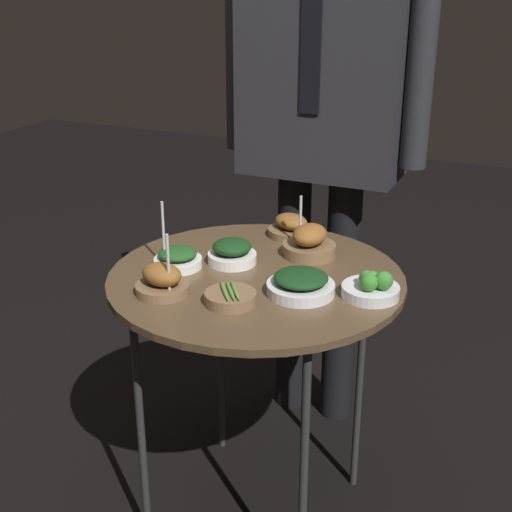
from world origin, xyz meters
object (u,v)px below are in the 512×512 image
Objects in this scene: bowl_broccoli_front_right at (371,287)px; bowl_asparagus_back_left at (231,297)px; bowl_spinach_front_center at (232,253)px; waiter_figure at (324,95)px; bowl_spinach_near_rim at (178,258)px; serving_cart at (256,293)px; bowl_roast_far_rim at (291,227)px; bowl_spinach_mid_left at (301,284)px; bowl_roast_mid_right at (309,243)px; bowl_roast_center at (162,281)px.

bowl_asparagus_back_left is at bearing -150.02° from bowl_broccoli_front_right.
bowl_spinach_front_center is 0.59m from waiter_figure.
bowl_spinach_front_center is (0.11, 0.08, 0.00)m from bowl_spinach_near_rim.
bowl_roast_far_rim is (-0.02, 0.28, 0.07)m from serving_cart.
bowl_spinach_mid_left is at bearing 41.50° from bowl_asparagus_back_left.
waiter_figure is at bearing 105.66° from bowl_roast_mid_right.
bowl_asparagus_back_left is at bearing -138.50° from bowl_spinach_mid_left.
bowl_roast_far_rim is 0.41m from waiter_figure.
bowl_spinach_near_rim is 0.33m from bowl_spinach_mid_left.
bowl_roast_far_rim is at bearing 61.28° from bowl_spinach_near_rim.
bowl_spinach_front_center is at bearing 115.30° from bowl_asparagus_back_left.
bowl_spinach_near_rim reaches higher than bowl_spinach_mid_left.
serving_cart is at bearing 94.10° from bowl_asparagus_back_left.
waiter_figure is at bearing 105.68° from bowl_spinach_mid_left.
bowl_spinach_front_center is 0.38m from bowl_broccoli_front_right.
bowl_roast_mid_right is 0.49m from waiter_figure.
bowl_roast_center reaches higher than bowl_broccoli_front_right.
bowl_spinach_mid_left is 0.32m from bowl_roast_center.
bowl_spinach_near_rim is 0.14m from bowl_spinach_front_center.
bowl_roast_center is 0.09× the size of waiter_figure.
bowl_spinach_front_center is at bearing -104.72° from bowl_roast_far_rim.
waiter_figure is (-0.03, 0.54, 0.39)m from serving_cart.
serving_cart is 4.61× the size of bowl_spinach_mid_left.
bowl_broccoli_front_right is at bearing -7.23° from bowl_spinach_front_center.
waiter_figure is (-0.17, 0.59, 0.32)m from bowl_spinach_mid_left.
bowl_spinach_mid_left is 0.37m from bowl_roast_far_rim.
bowl_spinach_near_rim is 1.12× the size of bowl_roast_mid_right.
serving_cart is at bearing 49.54° from bowl_roast_center.
serving_cart is 4.65× the size of bowl_roast_center.
bowl_spinach_mid_left is at bearing -162.04° from bowl_broccoli_front_right.
bowl_spinach_mid_left is at bearing -23.49° from bowl_spinach_front_center.
bowl_asparagus_back_left is at bearing -100.49° from bowl_roast_mid_right.
bowl_roast_center reaches higher than bowl_roast_far_rim.
bowl_spinach_mid_left reaches higher than bowl_asparagus_back_left.
bowl_asparagus_back_left is 0.07× the size of waiter_figure.
bowl_roast_center is (0.04, -0.14, 0.01)m from bowl_spinach_near_rim.
bowl_asparagus_back_left reaches higher than serving_cart.
bowl_spinach_near_rim is 0.48m from bowl_broccoli_front_right.
bowl_broccoli_front_right is at bearing 3.71° from bowl_spinach_near_rim.
waiter_figure is (-0.32, 0.54, 0.32)m from bowl_broccoli_front_right.
bowl_spinach_mid_left is 1.19× the size of bowl_broccoli_front_right.
bowl_roast_center is at bearing -122.91° from bowl_roast_mid_right.
bowl_spinach_mid_left is 0.16m from bowl_broccoli_front_right.
bowl_broccoli_front_right is at bearing -0.68° from serving_cart.
bowl_spinach_mid_left is 1.03× the size of bowl_roast_mid_right.
bowl_broccoli_front_right reaches higher than bowl_asparagus_back_left.
serving_cart is at bearing -86.83° from waiter_figure.
bowl_roast_mid_right reaches higher than bowl_roast_far_rim.
bowl_broccoli_front_right is (0.31, -0.29, -0.00)m from bowl_roast_far_rim.
bowl_roast_far_rim is 0.83× the size of bowl_roast_center.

